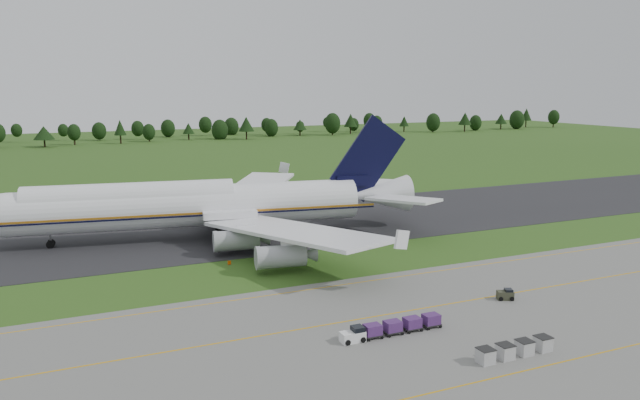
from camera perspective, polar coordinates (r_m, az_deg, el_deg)
name	(u,v)px	position (r m, az deg, el deg)	size (l,w,h in m)	color
ground	(336,263)	(94.74, 1.51, -5.76)	(600.00, 600.00, 0.00)	#2A4E17
apron	(480,348)	(67.47, 14.39, -12.96)	(300.00, 52.00, 0.06)	slate
taxiway	(273,225)	(119.79, -4.28, -2.31)	(300.00, 40.00, 0.08)	black
apron_markings	(440,324)	(72.62, 10.90, -11.06)	(300.00, 30.20, 0.01)	#C9900B
tree_line	(152,129)	(305.84, -15.15, 6.30)	(522.43, 22.93, 11.99)	black
aircraft	(200,205)	(110.19, -10.93, -0.41)	(75.63, 72.57, 21.15)	white
baggage_train	(390,328)	(68.68, 6.45, -11.52)	(12.02, 1.54, 1.48)	white
utility_cart	(505,295)	(82.12, 16.57, -8.36)	(2.27, 1.85, 1.08)	#343626
uld_row	(515,349)	(66.04, 17.39, -12.91)	(8.71, 1.51, 1.50)	#A8A8A8
edge_markers	(261,259)	(96.06, -5.40, -5.41)	(10.52, 0.30, 0.60)	#EB4C07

